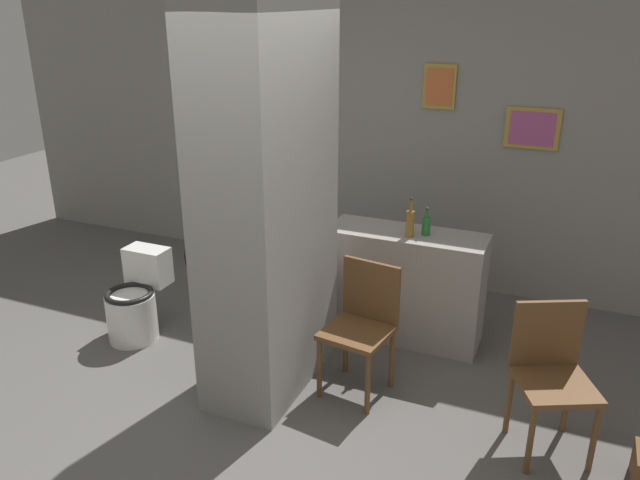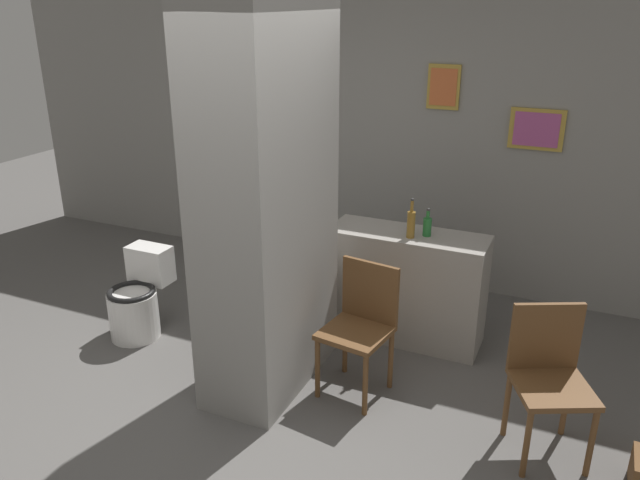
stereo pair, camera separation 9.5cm
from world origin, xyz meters
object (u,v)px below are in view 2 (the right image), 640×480
chair_near_pillar (361,322)px  bicycle (270,270)px  bottle_tall (411,223)px  toilet (138,301)px  chair_by_doorway (549,374)px

chair_near_pillar → bicycle: (-1.17, 0.86, -0.18)m
bottle_tall → toilet: bearing=-159.4°
chair_near_pillar → chair_by_doorway: 1.23m
bottle_tall → chair_by_doorway: bearing=-37.6°
chair_by_doorway → bicycle: 2.60m
chair_by_doorway → bicycle: chair_by_doorway is taller
chair_near_pillar → chair_by_doorway: bearing=2.2°
toilet → chair_by_doorway: bearing=-1.9°
toilet → chair_near_pillar: bearing=0.8°
bicycle → bottle_tall: bottle_tall is taller
toilet → bicycle: bearing=50.5°
chair_by_doorway → bottle_tall: bearing=116.7°
bottle_tall → bicycle: bearing=174.2°
toilet → chair_by_doorway: 3.14m
toilet → chair_by_doorway: (3.13, -0.11, 0.22)m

